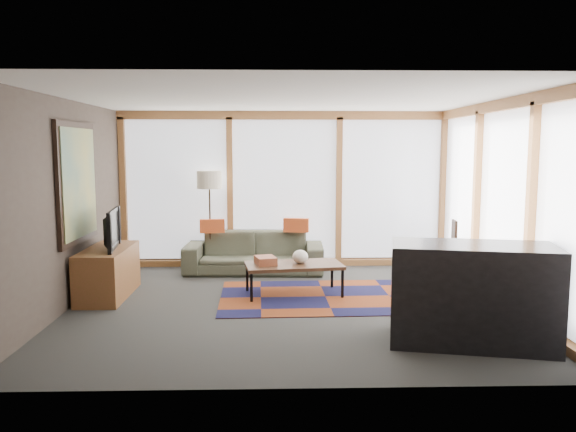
{
  "coord_description": "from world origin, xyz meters",
  "views": [
    {
      "loc": [
        -0.21,
        -6.97,
        2.0
      ],
      "look_at": [
        0.0,
        0.4,
        1.1
      ],
      "focal_mm": 35.0,
      "sensor_mm": 36.0,
      "label": 1
    }
  ],
  "objects_px": {
    "sofa": "(254,252)",
    "tv_console": "(108,272)",
    "television": "(107,229)",
    "floor_lamp": "(210,221)",
    "bar_counter": "(472,294)",
    "bookshelf": "(462,273)",
    "coffee_table": "(294,279)"
  },
  "relations": [
    {
      "from": "sofa",
      "to": "tv_console",
      "type": "distance_m",
      "value": 2.41
    },
    {
      "from": "television",
      "to": "floor_lamp",
      "type": "bearing_deg",
      "value": -43.05
    },
    {
      "from": "television",
      "to": "bar_counter",
      "type": "xyz_separation_m",
      "value": [
        4.24,
        -1.9,
        -0.41
      ]
    },
    {
      "from": "television",
      "to": "tv_console",
      "type": "bearing_deg",
      "value": 13.59
    },
    {
      "from": "bookshelf",
      "to": "tv_console",
      "type": "relative_size",
      "value": 1.6
    },
    {
      "from": "tv_console",
      "to": "bookshelf",
      "type": "bearing_deg",
      "value": 1.1
    },
    {
      "from": "floor_lamp",
      "to": "coffee_table",
      "type": "bearing_deg",
      "value": -50.9
    },
    {
      "from": "bookshelf",
      "to": "television",
      "type": "height_order",
      "value": "television"
    },
    {
      "from": "floor_lamp",
      "to": "bar_counter",
      "type": "relative_size",
      "value": 1.0
    },
    {
      "from": "sofa",
      "to": "coffee_table",
      "type": "distance_m",
      "value": 1.56
    },
    {
      "from": "coffee_table",
      "to": "bookshelf",
      "type": "distance_m",
      "value": 2.35
    },
    {
      "from": "tv_console",
      "to": "coffee_table",
      "type": "bearing_deg",
      "value": 0.12
    },
    {
      "from": "bookshelf",
      "to": "floor_lamp",
      "type": "bearing_deg",
      "value": 157.45
    },
    {
      "from": "television",
      "to": "bar_counter",
      "type": "height_order",
      "value": "television"
    },
    {
      "from": "television",
      "to": "bar_counter",
      "type": "bearing_deg",
      "value": -121.63
    },
    {
      "from": "bookshelf",
      "to": "bar_counter",
      "type": "bearing_deg",
      "value": -106.46
    },
    {
      "from": "bookshelf",
      "to": "bar_counter",
      "type": "height_order",
      "value": "bar_counter"
    },
    {
      "from": "sofa",
      "to": "coffee_table",
      "type": "height_order",
      "value": "sofa"
    },
    {
      "from": "sofa",
      "to": "television",
      "type": "height_order",
      "value": "television"
    },
    {
      "from": "coffee_table",
      "to": "sofa",
      "type": "bearing_deg",
      "value": 112.05
    },
    {
      "from": "bookshelf",
      "to": "television",
      "type": "relative_size",
      "value": 2.3
    },
    {
      "from": "coffee_table",
      "to": "bar_counter",
      "type": "bearing_deg",
      "value": -48.2
    },
    {
      "from": "sofa",
      "to": "tv_console",
      "type": "xyz_separation_m",
      "value": [
        -1.92,
        -1.45,
        0.01
      ]
    },
    {
      "from": "floor_lamp",
      "to": "tv_console",
      "type": "relative_size",
      "value": 1.23
    },
    {
      "from": "sofa",
      "to": "floor_lamp",
      "type": "distance_m",
      "value": 0.89
    },
    {
      "from": "bookshelf",
      "to": "tv_console",
      "type": "xyz_separation_m",
      "value": [
        -4.85,
        -0.09,
        0.07
      ]
    },
    {
      "from": "coffee_table",
      "to": "tv_console",
      "type": "relative_size",
      "value": 0.98
    },
    {
      "from": "sofa",
      "to": "bar_counter",
      "type": "relative_size",
      "value": 1.36
    },
    {
      "from": "sofa",
      "to": "tv_console",
      "type": "bearing_deg",
      "value": -140.71
    },
    {
      "from": "tv_console",
      "to": "floor_lamp",
      "type": "bearing_deg",
      "value": 53.26
    },
    {
      "from": "tv_console",
      "to": "television",
      "type": "distance_m",
      "value": 0.6
    },
    {
      "from": "tv_console",
      "to": "bar_counter",
      "type": "relative_size",
      "value": 0.81
    }
  ]
}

